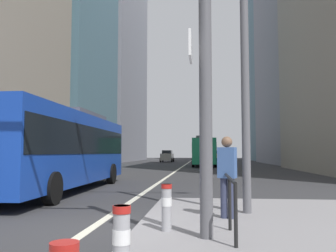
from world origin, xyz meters
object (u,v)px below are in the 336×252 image
at_px(traffic_signal_gantry, 93,11).
at_px(pedestrian_waiting, 227,172).
at_px(bollard_left, 121,242).
at_px(car_receding_near, 215,156).
at_px(car_oncoming_mid, 167,156).
at_px(city_bus_red_receding, 204,150).
at_px(street_lamp_post, 244,2).
at_px(bollard_right, 167,205).
at_px(city_bus_blue_oncoming, 62,146).

relative_size(traffic_signal_gantry, pedestrian_waiting, 3.40).
bearing_deg(traffic_signal_gantry, pedestrian_waiting, 36.76).
bearing_deg(bollard_left, car_receding_near, 87.27).
bearing_deg(pedestrian_waiting, car_oncoming_mid, 97.22).
distance_m(bollard_left, pedestrian_waiting, 4.40).
bearing_deg(bollard_left, car_oncoming_mid, 95.26).
relative_size(city_bus_red_receding, street_lamp_post, 1.37).
relative_size(city_bus_red_receding, car_receding_near, 2.45).
relative_size(car_oncoming_mid, bollard_left, 4.91).
bearing_deg(bollard_right, pedestrian_waiting, 49.15).
bearing_deg(city_bus_blue_oncoming, city_bus_red_receding, 78.03).
bearing_deg(street_lamp_post, traffic_signal_gantry, -139.03).
relative_size(city_bus_red_receding, car_oncoming_mid, 2.60).
distance_m(car_receding_near, street_lamp_post, 58.77).
distance_m(car_oncoming_mid, bollard_left, 55.28).
height_order(city_bus_blue_oncoming, city_bus_red_receding, same).
bearing_deg(street_lamp_post, car_receding_near, 88.89).
bearing_deg(city_bus_blue_oncoming, pedestrian_waiting, -44.54).
bearing_deg(street_lamp_post, car_oncoming_mid, 97.90).
bearing_deg(traffic_signal_gantry, bollard_right, 20.22).
height_order(city_bus_blue_oncoming, car_oncoming_mid, city_bus_blue_oncoming).
bearing_deg(traffic_signal_gantry, city_bus_blue_oncoming, 115.39).
bearing_deg(car_oncoming_mid, city_bus_red_receding, -70.02).
xyz_separation_m(car_receding_near, street_lamp_post, (-1.14, -58.60, 4.29)).
relative_size(car_oncoming_mid, bollard_right, 4.97).
xyz_separation_m(city_bus_blue_oncoming, traffic_signal_gantry, (3.82, -8.05, 2.27)).
xyz_separation_m(car_receding_near, traffic_signal_gantry, (-4.12, -61.19, 3.12)).
distance_m(traffic_signal_gantry, pedestrian_waiting, 4.28).
xyz_separation_m(car_oncoming_mid, pedestrian_waiting, (6.45, -50.90, 0.15)).
bearing_deg(city_bus_red_receding, car_oncoming_mid, 109.98).
relative_size(street_lamp_post, pedestrian_waiting, 4.51).
relative_size(car_receding_near, bollard_right, 5.28).
xyz_separation_m(traffic_signal_gantry, pedestrian_waiting, (2.48, 1.85, -2.96)).
relative_size(city_bus_blue_oncoming, bollard_right, 13.63).
bearing_deg(city_bus_blue_oncoming, bollard_left, -64.61).
relative_size(city_bus_blue_oncoming, pedestrian_waiting, 6.50).
relative_size(traffic_signal_gantry, street_lamp_post, 0.76).
height_order(city_bus_red_receding, car_receding_near, city_bus_red_receding).
height_order(car_oncoming_mid, pedestrian_waiting, car_oncoming_mid).
height_order(street_lamp_post, bollard_left, street_lamp_post).
relative_size(bollard_left, pedestrian_waiting, 0.48).
bearing_deg(car_oncoming_mid, bollard_left, -84.74).
distance_m(city_bus_blue_oncoming, pedestrian_waiting, 8.86).
relative_size(city_bus_red_receding, bollard_left, 12.75).
height_order(bollard_right, pedestrian_waiting, pedestrian_waiting).
bearing_deg(pedestrian_waiting, bollard_right, -130.85).
height_order(bollard_left, pedestrian_waiting, pedestrian_waiting).
height_order(city_bus_blue_oncoming, pedestrian_waiting, city_bus_blue_oncoming).
xyz_separation_m(city_bus_blue_oncoming, car_oncoming_mid, (-0.16, 44.70, -0.85)).
xyz_separation_m(car_oncoming_mid, street_lamp_post, (6.96, -50.16, 4.29)).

